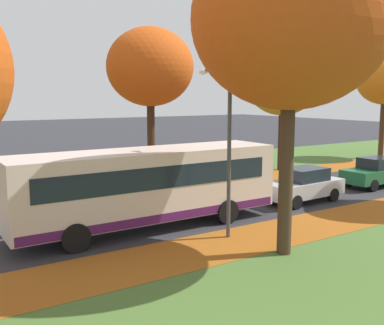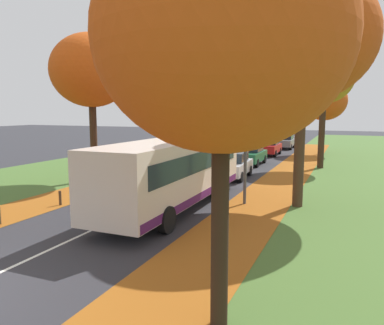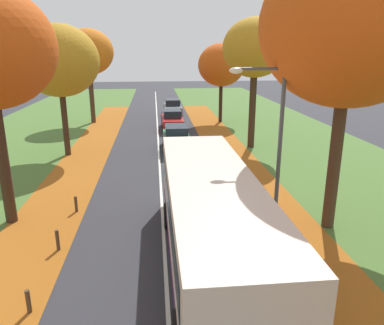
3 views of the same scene
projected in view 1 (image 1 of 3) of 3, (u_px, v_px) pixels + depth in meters
name	position (u px, v px, depth m)	size (l,w,h in m)	color
grass_verge_left	(214.00, 167.00, 31.64)	(12.00, 90.00, 0.01)	#476B2D
leaf_litter_left	(173.00, 187.00, 24.60)	(2.80, 60.00, 0.00)	#9E5619
leaf_litter_right	(296.00, 229.00, 16.95)	(2.80, 60.00, 0.00)	#9E5619
road_centre_line	(313.00, 190.00, 23.98)	(0.12, 80.00, 0.01)	silver
tree_left_near	(150.00, 67.00, 24.40)	(4.75, 4.75, 8.69)	#382619
tree_left_mid	(282.00, 83.00, 29.62)	(4.77, 4.77, 7.98)	#382619
tree_right_near	(291.00, 20.00, 13.29)	(5.97, 5.97, 9.92)	#422D1E
bollard_fourth	(66.00, 199.00, 20.35)	(0.12, 0.12, 0.66)	#4C3823
bollard_fifth	(129.00, 191.00, 22.03)	(0.12, 0.12, 0.74)	#4C3823
bollard_sixth	(184.00, 185.00, 23.71)	(0.12, 0.12, 0.68)	#4C3823
streetlamp_right	(224.00, 132.00, 15.70)	(1.89, 0.28, 6.00)	#47474C
bus	(147.00, 184.00, 16.90)	(2.70, 10.41, 2.98)	beige
car_silver_lead	(303.00, 185.00, 21.19)	(1.94, 4.28, 1.62)	#B7BABF
car_green_following	(377.00, 172.00, 24.83)	(1.79, 4.20, 1.62)	#1E6038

